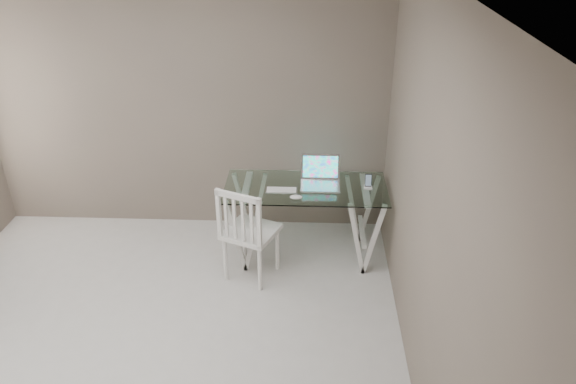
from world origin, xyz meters
name	(u,v)px	position (x,y,z in m)	size (l,w,h in m)	color
room	(92,164)	(-0.06, 0.02, 1.72)	(4.50, 4.52, 2.71)	#B3B0AC
desk	(305,221)	(1.20, 1.64, 0.38)	(1.50, 0.70, 0.75)	silver
chair	(247,230)	(0.69, 1.22, 0.52)	(0.57, 0.57, 0.95)	white
laptop	(320,178)	(1.33, 1.72, 0.81)	(0.36, 0.31, 0.25)	silver
keyboard	(281,190)	(0.98, 1.57, 0.75)	(0.29, 0.12, 0.01)	silver
mouse	(296,197)	(1.12, 1.41, 0.76)	(0.11, 0.07, 0.04)	silver
phone_dock	(368,184)	(1.77, 1.65, 0.78)	(0.07, 0.07, 0.14)	white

